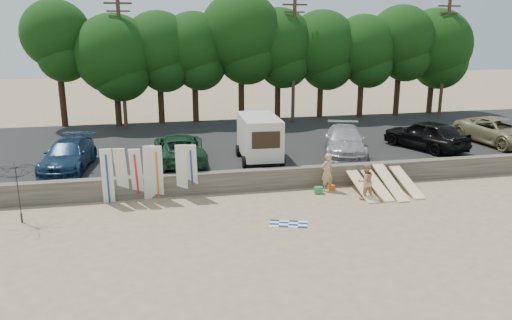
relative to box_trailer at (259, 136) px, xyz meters
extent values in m
plane|color=tan|center=(2.76, -5.64, -2.02)|extent=(120.00, 120.00, 0.00)
cube|color=#6B6356|center=(2.76, -2.64, -1.52)|extent=(44.00, 0.50, 1.00)
cube|color=#282828|center=(2.76, 4.86, -1.67)|extent=(44.00, 14.50, 0.70)
cylinder|color=#382616|center=(-11.50, 11.96, 0.82)|extent=(0.44, 0.44, 4.28)
sphere|color=#1A4714|center=(-11.50, 11.96, 5.00)|extent=(4.65, 4.65, 4.65)
cylinder|color=#382616|center=(-7.76, 11.40, 0.37)|extent=(0.44, 0.44, 3.38)
sphere|color=#1A4714|center=(-7.76, 11.40, 3.67)|extent=(5.51, 5.51, 5.51)
cylinder|color=#382616|center=(-4.75, 11.96, 0.51)|extent=(0.44, 0.44, 3.66)
sphere|color=#1A4714|center=(-4.75, 11.96, 4.09)|extent=(5.09, 5.09, 5.09)
cylinder|color=#382616|center=(-2.25, 11.96, 0.52)|extent=(0.44, 0.44, 3.67)
sphere|color=#1A4714|center=(-2.25, 11.96, 4.11)|extent=(4.97, 4.97, 4.97)
cylinder|color=#382616|center=(1.15, 11.75, 0.84)|extent=(0.44, 0.44, 4.31)
sphere|color=#1A4714|center=(1.15, 11.75, 5.05)|extent=(5.94, 5.94, 5.94)
cylinder|color=#382616|center=(4.00, 11.96, 0.57)|extent=(0.44, 0.44, 3.78)
sphere|color=#1A4714|center=(4.00, 11.96, 4.26)|extent=(5.26, 5.26, 5.26)
cylinder|color=#382616|center=(7.39, 11.96, 0.49)|extent=(0.44, 0.44, 3.63)
sphere|color=#1A4714|center=(7.39, 11.96, 4.04)|extent=(5.42, 5.42, 5.42)
cylinder|color=#382616|center=(10.49, 11.42, 0.47)|extent=(0.44, 0.44, 3.59)
sphere|color=#1A4714|center=(10.49, 11.42, 3.98)|extent=(4.90, 4.90, 4.90)
cylinder|color=#382616|center=(13.59, 11.47, 0.68)|extent=(0.44, 0.44, 4.01)
sphere|color=#1A4714|center=(13.59, 11.47, 4.61)|extent=(5.05, 5.05, 5.05)
cylinder|color=#382616|center=(16.80, 11.96, 0.49)|extent=(0.44, 0.44, 3.63)
sphere|color=#1A4714|center=(16.80, 11.96, 4.04)|extent=(5.80, 5.80, 5.80)
cylinder|color=#473321|center=(-7.24, 10.36, 3.18)|extent=(0.26, 0.26, 9.00)
cube|color=#473321|center=(-7.24, 10.36, 6.98)|extent=(1.80, 0.12, 0.12)
cube|color=#473321|center=(-7.24, 10.36, 6.48)|extent=(1.50, 0.10, 0.10)
cylinder|color=#473321|center=(4.76, 10.36, 3.18)|extent=(0.26, 0.26, 9.00)
cube|color=#473321|center=(4.76, 10.36, 6.98)|extent=(1.80, 0.12, 0.12)
cube|color=#473321|center=(4.76, 10.36, 6.48)|extent=(1.50, 0.10, 0.10)
cylinder|color=#473321|center=(16.76, 10.36, 3.18)|extent=(0.26, 0.26, 9.00)
cube|color=#473321|center=(16.76, 10.36, 6.98)|extent=(1.80, 0.12, 0.12)
cube|color=#473321|center=(16.76, 10.36, 6.48)|extent=(1.50, 0.10, 0.10)
cube|color=beige|center=(0.00, 0.01, 0.02)|extent=(1.98, 3.76, 2.04)
cube|color=black|center=(-0.07, -1.86, 0.20)|extent=(1.39, 0.09, 0.83)
cylinder|color=black|center=(-1.01, -1.16, -1.02)|extent=(0.21, 0.62, 0.61)
cylinder|color=black|center=(0.93, -1.23, -1.02)|extent=(0.21, 0.62, 0.61)
cylinder|color=black|center=(-0.93, 1.24, -1.02)|extent=(0.21, 0.62, 0.61)
cylinder|color=black|center=(1.01, 1.17, -1.02)|extent=(0.21, 0.62, 0.61)
imported|color=#162E4D|center=(-9.56, 0.35, -0.60)|extent=(2.54, 5.16, 1.44)
imported|color=#143822|center=(-4.15, 0.35, -0.55)|extent=(2.71, 5.60, 1.54)
imported|color=#A9A9AE|center=(4.90, 0.39, -0.57)|extent=(3.62, 5.58, 1.50)
imported|color=black|center=(9.91, 0.61, -0.47)|extent=(3.79, 5.38, 1.70)
imported|color=#90835B|center=(14.81, 0.76, -0.54)|extent=(3.17, 5.86, 1.56)
cube|color=silver|center=(-7.43, -3.26, -0.74)|extent=(0.54, 0.59, 2.56)
cube|color=silver|center=(-6.85, -3.03, -0.76)|extent=(0.58, 0.80, 2.52)
cube|color=silver|center=(-6.21, -3.12, -0.77)|extent=(0.57, 0.89, 2.50)
cube|color=silver|center=(-5.66, -3.09, -0.74)|extent=(0.57, 0.59, 2.57)
cube|color=silver|center=(-5.31, -3.10, -0.75)|extent=(0.52, 0.64, 2.55)
cube|color=silver|center=(-4.23, -3.06, -0.75)|extent=(0.56, 0.69, 2.55)
cube|color=silver|center=(-3.78, -3.01, -0.76)|extent=(0.62, 0.81, 2.52)
cube|color=#FFDBA0|center=(3.97, -4.15, -1.60)|extent=(0.56, 2.92, 0.84)
cube|color=#FFDBA0|center=(4.71, -4.12, -1.61)|extent=(0.56, 2.92, 0.83)
cube|color=#FFDBA0|center=(5.34, -4.31, -1.52)|extent=(0.56, 2.87, 1.00)
cube|color=#FFDBA0|center=(6.22, -4.11, -1.56)|extent=(0.56, 2.89, 0.93)
imported|color=tan|center=(2.52, -3.47, -1.10)|extent=(0.78, 0.63, 1.84)
imported|color=tan|center=(3.79, -4.94, -1.18)|extent=(0.91, 0.76, 1.68)
cube|color=#24873F|center=(2.01, -3.78, -1.86)|extent=(0.43, 0.37, 0.32)
cube|color=orange|center=(2.79, -3.38, -1.91)|extent=(0.31, 0.26, 0.22)
plane|color=white|center=(-0.33, -7.07, -2.02)|extent=(1.89, 1.89, 0.00)
imported|color=black|center=(-10.73, -4.84, -0.80)|extent=(3.80, 3.79, 2.45)
camera|label=1|loc=(-5.34, -24.79, 5.56)|focal=35.00mm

